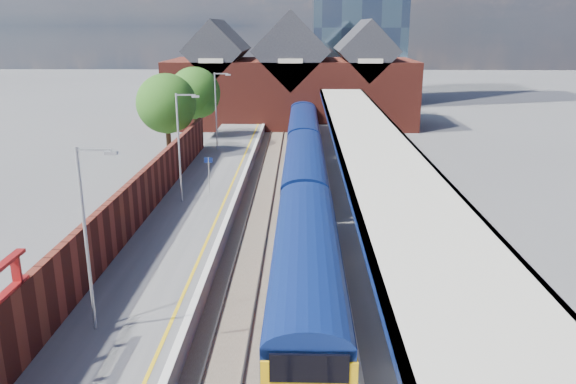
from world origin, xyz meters
The scene contains 21 objects.
ground centered at (0.00, 30.00, 0.00)m, with size 240.00×240.00×0.00m, color #5B5B5E.
ballast_bed centered at (0.00, 20.00, 0.03)m, with size 6.00×76.00×0.06m, color #473D33.
rails centered at (0.00, 20.00, 0.12)m, with size 4.51×76.00×0.14m.
left_platform centered at (-5.50, 20.00, 0.50)m, with size 5.00×76.00×1.00m, color #565659.
right_platform centered at (6.00, 20.00, 0.50)m, with size 6.00×76.00×1.00m, color #565659.
coping_left centered at (-3.15, 20.00, 1.02)m, with size 0.30×76.00×0.05m, color silver.
coping_right centered at (3.15, 20.00, 1.02)m, with size 0.30×76.00×0.05m, color silver.
yellow_line centered at (-3.75, 20.00, 1.01)m, with size 0.14×76.00×0.01m, color yellow.
train centered at (1.49, 34.13, 2.12)m, with size 2.88×65.91×3.45m.
canopy centered at (5.48, 21.95, 5.25)m, with size 4.50×52.00×4.48m.
lamp_post_b centered at (-6.36, 6.00, 4.99)m, with size 1.48×0.18×7.00m.
lamp_post_c centered at (-6.36, 22.00, 4.99)m, with size 1.48×0.18×7.00m.
lamp_post_d centered at (-6.36, 38.00, 4.99)m, with size 1.48×0.18×7.00m.
platform_sign centered at (-5.00, 24.00, 2.69)m, with size 0.55×0.08×2.50m.
brick_wall centered at (-8.10, 13.54, 2.45)m, with size 0.35×50.00×3.86m.
station_building centered at (0.00, 58.00, 5.45)m, with size 30.00×12.12×13.78m.
tree_near centered at (-10.35, 35.91, 5.35)m, with size 5.20×5.20×8.10m.
tree_far centered at (-9.35, 43.91, 5.35)m, with size 5.20×5.20×8.10m.
parked_car_silver centered at (6.93, 2.88, 1.74)m, with size 1.57×4.49×1.48m, color silver.
parked_car_dark centered at (7.35, 6.91, 1.58)m, with size 1.62×4.00×1.16m, color black.
parked_car_blue centered at (7.75, 26.16, 1.65)m, with size 2.16×4.67×1.30m, color navy.
Camera 1 is at (1.21, -12.69, 11.99)m, focal length 35.00 mm.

